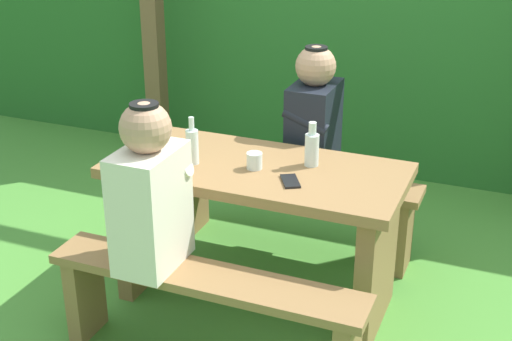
{
  "coord_description": "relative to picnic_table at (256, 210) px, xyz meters",
  "views": [
    {
      "loc": [
        1.16,
        -2.84,
        2.04
      ],
      "look_at": [
        0.0,
        0.0,
        0.71
      ],
      "focal_mm": 50.06,
      "sensor_mm": 36.0,
      "label": 1
    }
  ],
  "objects": [
    {
      "name": "bottle_left",
      "position": [
        0.24,
        0.1,
        0.32
      ],
      "size": [
        0.07,
        0.07,
        0.21
      ],
      "color": "silver",
      "rests_on": "picnic_table"
    },
    {
      "name": "drinking_glass",
      "position": [
        0.01,
        -0.03,
        0.27
      ],
      "size": [
        0.07,
        0.07,
        0.08
      ],
      "primitive_type": "cylinder",
      "color": "silver",
      "rests_on": "picnic_table"
    },
    {
      "name": "ground_plane",
      "position": [
        0.0,
        0.0,
        -0.5
      ],
      "size": [
        12.0,
        12.0,
        0.0
      ],
      "primitive_type": "plane",
      "color": "#4A8B35"
    },
    {
      "name": "bench_far",
      "position": [
        0.0,
        0.56,
        -0.17
      ],
      "size": [
        1.4,
        0.24,
        0.46
      ],
      "color": "olive",
      "rests_on": "ground_plane"
    },
    {
      "name": "picnic_table",
      "position": [
        0.0,
        0.0,
        0.0
      ],
      "size": [
        1.4,
        0.64,
        0.73
      ],
      "color": "olive",
      "rests_on": "ground_plane"
    },
    {
      "name": "pergola_post_left",
      "position": [
        -1.37,
        1.47,
        0.63
      ],
      "size": [
        0.12,
        0.12,
        2.26
      ],
      "primitive_type": "cube",
      "color": "brown",
      "rests_on": "ground_plane"
    },
    {
      "name": "bench_near",
      "position": [
        0.0,
        -0.56,
        -0.17
      ],
      "size": [
        1.4,
        0.24,
        0.46
      ],
      "color": "olive",
      "rests_on": "ground_plane"
    },
    {
      "name": "person_white_shirt",
      "position": [
        -0.24,
        -0.56,
        0.3
      ],
      "size": [
        0.25,
        0.35,
        0.72
      ],
      "color": "silver",
      "rests_on": "bench_near"
    },
    {
      "name": "bottle_right",
      "position": [
        -0.29,
        -0.09,
        0.32
      ],
      "size": [
        0.06,
        0.06,
        0.23
      ],
      "color": "silver",
      "rests_on": "picnic_table"
    },
    {
      "name": "person_black_coat",
      "position": [
        0.1,
        0.56,
        0.3
      ],
      "size": [
        0.25,
        0.35,
        0.72
      ],
      "color": "black",
      "rests_on": "bench_far"
    },
    {
      "name": "hedge_backdrop",
      "position": [
        0.0,
        2.08,
        0.38
      ],
      "size": [
        6.4,
        0.63,
        1.76
      ],
      "primitive_type": "cube",
      "color": "#276226",
      "rests_on": "ground_plane"
    },
    {
      "name": "cell_phone",
      "position": [
        0.21,
        -0.12,
        0.24
      ],
      "size": [
        0.13,
        0.16,
        0.01
      ],
      "primitive_type": "cube",
      "rotation": [
        0.0,
        0.0,
        0.52
      ],
      "color": "black",
      "rests_on": "picnic_table"
    }
  ]
}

